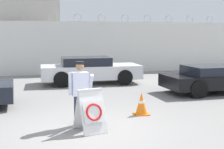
# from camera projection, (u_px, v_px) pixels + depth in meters

# --- Properties ---
(ground_plane) EXTENTS (90.00, 90.00, 0.00)m
(ground_plane) POSITION_uv_depth(u_px,v_px,m) (88.00, 129.00, 7.73)
(ground_plane) COLOR gray
(perimeter_wall) EXTENTS (36.00, 0.30, 3.55)m
(perimeter_wall) POSITION_uv_depth(u_px,v_px,m) (53.00, 48.00, 18.22)
(perimeter_wall) COLOR silver
(perimeter_wall) RESTS_ON ground_plane
(barricade_sign) EXTENTS (0.77, 0.87, 1.04)m
(barricade_sign) POSITION_uv_depth(u_px,v_px,m) (91.00, 110.00, 7.52)
(barricade_sign) COLOR white
(barricade_sign) RESTS_ON ground_plane
(security_guard) EXTENTS (0.62, 0.37, 1.66)m
(security_guard) POSITION_uv_depth(u_px,v_px,m) (80.00, 90.00, 7.98)
(security_guard) COLOR #232838
(security_guard) RESTS_ON ground_plane
(traffic_cone_mid) EXTENTS (0.41, 0.41, 0.65)m
(traffic_cone_mid) POSITION_uv_depth(u_px,v_px,m) (141.00, 104.00, 9.12)
(traffic_cone_mid) COLOR orange
(traffic_cone_mid) RESTS_ON ground_plane
(parked_car_rear_sedan) EXTENTS (4.72, 2.07, 1.27)m
(parked_car_rear_sedan) POSITION_uv_depth(u_px,v_px,m) (90.00, 70.00, 14.86)
(parked_car_rear_sedan) COLOR black
(parked_car_rear_sedan) RESTS_ON ground_plane
(parked_car_far_side) EXTENTS (4.35, 1.95, 1.09)m
(parked_car_far_side) POSITION_uv_depth(u_px,v_px,m) (216.00, 78.00, 12.57)
(parked_car_far_side) COLOR black
(parked_car_far_side) RESTS_ON ground_plane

